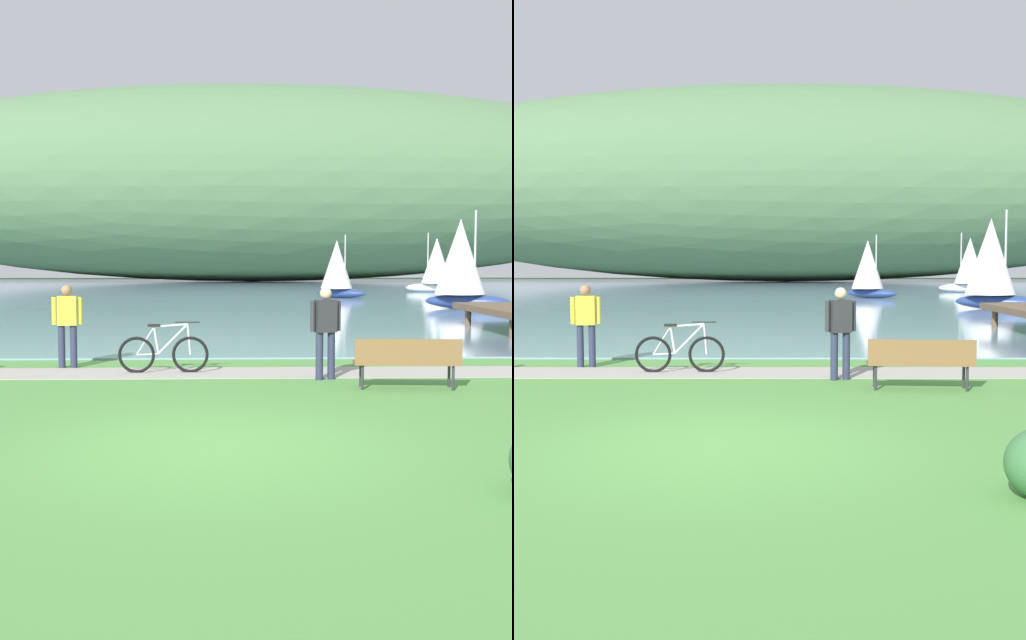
% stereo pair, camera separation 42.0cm
% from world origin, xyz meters
% --- Properties ---
extents(ground_plane, '(200.00, 200.00, 0.00)m').
position_xyz_m(ground_plane, '(0.00, 0.00, 0.00)').
color(ground_plane, '#518E42').
extents(bay_water, '(180.00, 80.00, 0.04)m').
position_xyz_m(bay_water, '(0.00, 48.00, 0.02)').
color(bay_water, '#7A99B2').
rests_on(bay_water, ground).
extents(distant_hillside, '(99.90, 28.00, 21.55)m').
position_xyz_m(distant_hillside, '(2.39, 76.77, 10.82)').
color(distant_hillside, '#4C7047').
rests_on(distant_hillside, bay_water).
extents(shoreline_path, '(60.00, 1.50, 0.01)m').
position_xyz_m(shoreline_path, '(0.00, 5.91, 0.01)').
color(shoreline_path, '#A39E93').
rests_on(shoreline_path, ground).
extents(park_bench_near_camera, '(1.83, 0.62, 0.88)m').
position_xyz_m(park_bench_near_camera, '(3.18, 3.93, 0.52)').
color(park_bench_near_camera, brown).
rests_on(park_bench_near_camera, ground).
extents(bicycle_leaning_near_bench, '(1.77, 0.11, 1.01)m').
position_xyz_m(bicycle_leaning_near_bench, '(-1.15, 5.98, 0.40)').
color(bicycle_leaning_near_bench, black).
rests_on(bicycle_leaning_near_bench, ground).
extents(person_at_shoreline, '(0.60, 0.27, 1.71)m').
position_xyz_m(person_at_shoreline, '(-3.19, 6.76, 0.98)').
color(person_at_shoreline, '#282D47').
rests_on(person_at_shoreline, ground).
extents(person_on_the_grass, '(0.59, 0.33, 1.71)m').
position_xyz_m(person_on_the_grass, '(1.92, 5.06, 0.98)').
color(person_on_the_grass, '#282D47').
rests_on(person_on_the_grass, ground).
extents(sailboat_nearest_to_shore, '(3.22, 2.73, 3.80)m').
position_xyz_m(sailboat_nearest_to_shore, '(6.56, 36.82, 1.83)').
color(sailboat_nearest_to_shore, navy).
rests_on(sailboat_nearest_to_shore, bay_water).
extents(sailboat_mid_bay, '(3.78, 2.66, 4.27)m').
position_xyz_m(sailboat_mid_bay, '(14.89, 45.33, 2.05)').
color(sailboat_mid_bay, white).
rests_on(sailboat_mid_bay, bay_water).
extents(sailboat_toward_hillside, '(3.92, 3.05, 4.51)m').
position_xyz_m(sailboat_toward_hillside, '(10.73, 25.70, 2.16)').
color(sailboat_toward_hillside, navy).
rests_on(sailboat_toward_hillside, bay_water).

